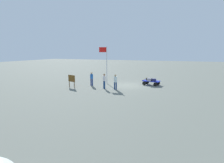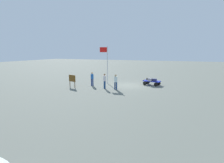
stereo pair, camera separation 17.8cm
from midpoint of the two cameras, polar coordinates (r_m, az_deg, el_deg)
The scene contains 10 objects.
ground_plane at distance 21.90m, azimuth 4.92°, elevation -1.23°, with size 120.00×120.00×0.00m, color slate.
luggage_cart at distance 22.36m, azimuth 12.30°, elevation -0.08°, with size 2.18×1.46×0.57m.
suitcase_grey at distance 21.98m, azimuth 13.21°, elevation 0.50°, with size 0.57×0.49×0.29m.
suitcase_navy at distance 22.71m, azimuth 11.49°, elevation 0.81°, with size 0.64×0.31×0.26m.
suitcase_olive at distance 21.95m, azimuth 11.79°, elevation 0.60°, with size 0.58×0.48×0.34m.
worker_lead at distance 19.73m, azimuth -2.80°, elevation 0.44°, with size 0.43×0.43×1.70m.
worker_trailing at distance 21.47m, azimuth -6.86°, elevation 1.23°, with size 0.38×0.38×1.68m.
worker_supervisor at distance 19.21m, azimuth 0.84°, elevation 0.22°, with size 0.37×0.37×1.68m.
flagpole at distance 22.72m, azimuth -2.29°, elevation 6.68°, with size 1.08×0.16×4.78m.
signboard at distance 20.93m, azimuth -13.20°, elevation 0.71°, with size 1.07×0.38×1.45m.
Camera 1 is at (-5.86, 20.69, 4.17)m, focal length 28.21 mm.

